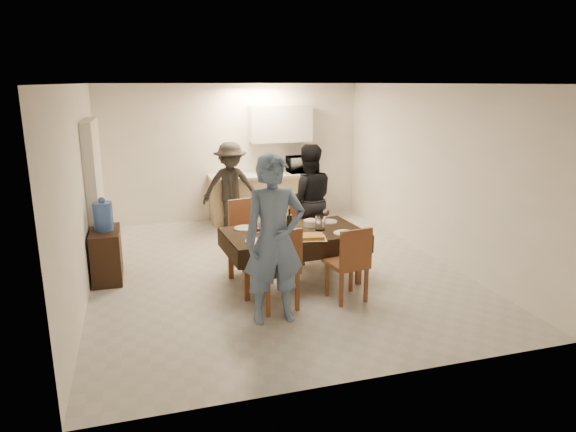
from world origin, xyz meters
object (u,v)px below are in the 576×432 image
object	(u,v)px
console	(107,255)
savoury_tart	(310,237)
person_far	(308,200)
person_near	(274,240)
microwave	(302,164)
water_jug	(103,216)
water_pitcher	(320,223)
wine_bottle	(289,220)
dining_table	(294,233)
person_kitchen	(231,186)

from	to	relation	value
console	savoury_tart	world-z (taller)	savoury_tart
person_far	person_near	bearing A→B (deg)	70.76
microwave	person_far	size ratio (longest dim) A/B	0.33
water_jug	person_far	bearing A→B (deg)	5.02
water_pitcher	person_near	distance (m)	1.35
water_jug	person_far	size ratio (longest dim) A/B	0.22
water_jug	person_near	distance (m)	2.62
wine_bottle	microwave	size ratio (longest dim) A/B	0.53
console	water_pitcher	distance (m)	2.93
console	microwave	world-z (taller)	microwave
wine_bottle	console	bearing A→B (deg)	162.64
water_pitcher	savoury_tart	world-z (taller)	water_pitcher
console	wine_bottle	xyz separation A→B (m)	(2.37, -0.74, 0.51)
water_jug	water_pitcher	bearing A→B (deg)	-16.89
water_jug	water_pitcher	xyz separation A→B (m)	(2.77, -0.84, -0.08)
water_pitcher	person_far	distance (m)	1.12
dining_table	person_far	bearing A→B (deg)	58.24
wine_bottle	person_kitchen	size ratio (longest dim) A/B	0.19
dining_table	microwave	world-z (taller)	microwave
microwave	person_kitchen	bearing A→B (deg)	16.72
wine_bottle	person_kitchen	world-z (taller)	person_kitchen
wine_bottle	microwave	xyz separation A→B (m)	(1.21, 3.16, 0.21)
wine_bottle	person_near	bearing A→B (deg)	-114.44
person_near	console	bearing A→B (deg)	135.24
dining_table	wine_bottle	bearing A→B (deg)	130.89
wine_bottle	savoury_tart	bearing A→B (deg)	-70.77
water_jug	person_kitchen	bearing A→B (deg)	43.47
dining_table	console	distance (m)	2.56
dining_table	savoury_tart	xyz separation A→B (m)	(0.10, -0.38, 0.06)
person_near	person_far	size ratio (longest dim) A/B	1.10
water_pitcher	microwave	size ratio (longest dim) A/B	0.35
dining_table	person_far	distance (m)	1.20
person_near	person_far	world-z (taller)	person_near
savoury_tart	wine_bottle	bearing A→B (deg)	109.23
dining_table	wine_bottle	size ratio (longest dim) A/B	6.27
water_jug	person_far	world-z (taller)	person_far
console	savoury_tart	xyz separation A→B (m)	(2.52, -1.17, 0.38)
savoury_tart	person_kitchen	size ratio (longest dim) A/B	0.25
savoury_tart	person_kitchen	xyz separation A→B (m)	(-0.44, 3.14, 0.07)
savoury_tart	person_near	distance (m)	0.96
water_pitcher	dining_table	bearing A→B (deg)	171.87
wine_bottle	water_pitcher	bearing A→B (deg)	-14.04
microwave	dining_table	bearing A→B (deg)	70.11
savoury_tart	person_kitchen	distance (m)	3.17
water_jug	savoury_tart	bearing A→B (deg)	-24.93
water_pitcher	microwave	xyz separation A→B (m)	(0.81, 3.26, 0.26)
person_far	person_kitchen	bearing A→B (deg)	-54.22
savoury_tart	person_near	bearing A→B (deg)	-134.13
person_kitchen	person_far	bearing A→B (deg)	-62.63
person_far	microwave	bearing A→B (deg)	-97.40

